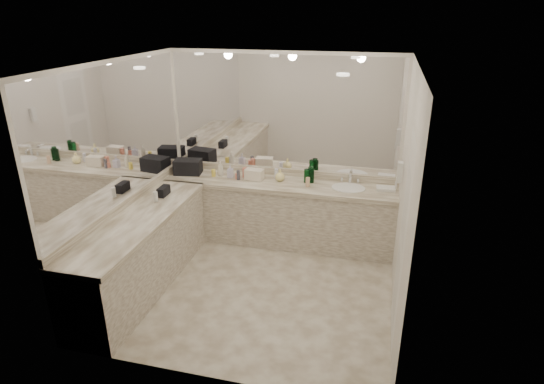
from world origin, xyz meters
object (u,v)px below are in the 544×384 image
(sink, at_px, (348,188))
(soap_bottle_c, at_px, (280,175))
(hand_towel, at_px, (386,189))
(cream_cosmetic_case, at_px, (254,175))
(black_toiletry_bag, at_px, (188,166))
(soap_bottle_a, at_px, (220,169))
(soap_bottle_b, at_px, (230,171))
(wall_phone, at_px, (400,172))

(sink, distance_m, soap_bottle_c, 0.95)
(hand_towel, height_order, soap_bottle_c, soap_bottle_c)
(cream_cosmetic_case, height_order, hand_towel, cream_cosmetic_case)
(black_toiletry_bag, height_order, soap_bottle_a, black_toiletry_bag)
(sink, xyz_separation_m, cream_cosmetic_case, (-1.30, 0.01, 0.08))
(soap_bottle_b, bearing_deg, wall_phone, -12.94)
(wall_phone, relative_size, hand_towel, 1.01)
(hand_towel, relative_size, soap_bottle_b, 1.32)
(wall_phone, relative_size, cream_cosmetic_case, 0.97)
(cream_cosmetic_case, xyz_separation_m, soap_bottle_c, (0.36, 0.03, 0.01))
(soap_bottle_a, height_order, soap_bottle_c, soap_bottle_a)
(cream_cosmetic_case, bearing_deg, soap_bottle_c, 10.71)
(sink, height_order, black_toiletry_bag, black_toiletry_bag)
(soap_bottle_c, bearing_deg, black_toiletry_bag, -178.83)
(wall_phone, xyz_separation_m, soap_bottle_c, (-1.55, 0.55, -0.37))
(sink, relative_size, black_toiletry_bag, 1.17)
(soap_bottle_a, bearing_deg, cream_cosmetic_case, -4.16)
(sink, distance_m, hand_towel, 0.48)
(wall_phone, height_order, soap_bottle_b, wall_phone)
(hand_towel, xyz_separation_m, soap_bottle_c, (-1.42, -0.00, 0.07))
(soap_bottle_a, relative_size, soap_bottle_b, 1.17)
(sink, relative_size, cream_cosmetic_case, 1.78)
(black_toiletry_bag, bearing_deg, sink, -0.46)
(black_toiletry_bag, height_order, cream_cosmetic_case, black_toiletry_bag)
(hand_towel, xyz_separation_m, soap_bottle_b, (-2.13, -0.03, 0.07))
(wall_phone, bearing_deg, soap_bottle_c, 160.55)
(soap_bottle_b, bearing_deg, hand_towel, 0.82)
(wall_phone, bearing_deg, cream_cosmetic_case, 164.89)
(soap_bottle_b, bearing_deg, sink, -0.60)
(hand_towel, bearing_deg, black_toiletry_bag, -179.39)
(soap_bottle_b, xyz_separation_m, soap_bottle_c, (0.71, 0.03, -0.00))
(hand_towel, bearing_deg, cream_cosmetic_case, -178.90)
(soap_bottle_a, bearing_deg, black_toiletry_bag, -176.20)
(black_toiletry_bag, relative_size, cream_cosmetic_case, 1.52)
(black_toiletry_bag, relative_size, soap_bottle_a, 1.79)
(hand_towel, relative_size, soap_bottle_c, 1.40)
(cream_cosmetic_case, relative_size, soap_bottle_b, 1.38)
(sink, bearing_deg, black_toiletry_bag, 179.54)
(black_toiletry_bag, xyz_separation_m, soap_bottle_c, (1.34, 0.03, -0.02))
(black_toiletry_bag, bearing_deg, cream_cosmetic_case, -0.28)
(wall_phone, relative_size, black_toiletry_bag, 0.64)
(wall_phone, height_order, cream_cosmetic_case, wall_phone)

